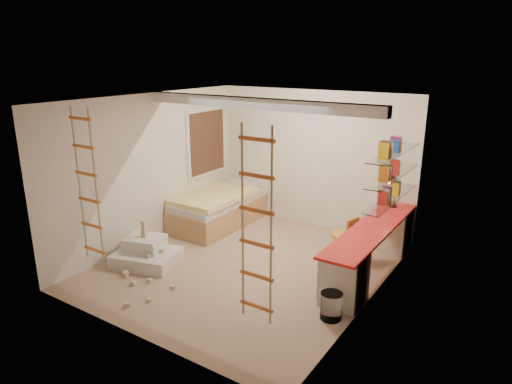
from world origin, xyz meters
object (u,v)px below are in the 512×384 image
Objects in this scene: swivel_chair at (344,245)px; bed at (219,209)px; play_platform at (146,253)px; desk at (371,248)px.

bed is at bearing 175.80° from swivel_chair.
swivel_chair reaches higher than play_platform.
play_platform is (-2.61, -1.81, -0.12)m from swivel_chair.
swivel_chair is (2.70, -0.20, -0.05)m from bed.
play_platform is at bearing -145.26° from swivel_chair.
swivel_chair is at bearing 161.59° from desk.
bed is (-3.20, 0.36, -0.07)m from desk.
bed is 2.71m from swivel_chair.
swivel_chair is at bearing 34.74° from play_platform.
desk is at bearing 27.89° from play_platform.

